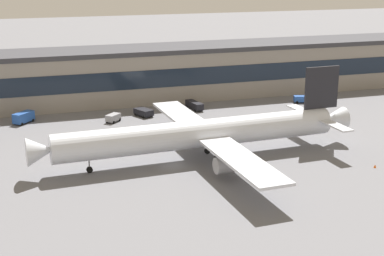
# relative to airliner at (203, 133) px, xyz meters

# --- Properties ---
(ground_plane) EXTENTS (600.00, 600.00, 0.00)m
(ground_plane) POSITION_rel_airliner_xyz_m (-6.45, -1.37, -4.97)
(ground_plane) COLOR slate
(terminal_building) EXTENTS (180.30, 16.23, 14.11)m
(terminal_building) POSITION_rel_airliner_xyz_m (-6.45, 50.12, 2.10)
(terminal_building) COLOR gray
(terminal_building) RESTS_ON ground_plane
(airliner) EXTENTS (62.94, 54.17, 16.03)m
(airliner) POSITION_rel_airliner_xyz_m (0.00, 0.00, 0.00)
(airliner) COLOR silver
(airliner) RESTS_ON ground_plane
(follow_me_car) EXTENTS (4.77, 3.13, 1.85)m
(follow_me_car) POSITION_rel_airliner_xyz_m (39.13, 33.67, -3.88)
(follow_me_car) COLOR #2651A5
(follow_me_car) RESTS_ON ground_plane
(belt_loader) EXTENTS (3.06, 6.65, 1.95)m
(belt_loader) POSITION_rel_airliner_xyz_m (9.94, 35.93, -3.82)
(belt_loader) COLOR black
(belt_loader) RESTS_ON ground_plane
(crew_van) EXTENTS (5.20, 5.27, 2.55)m
(crew_van) POSITION_rel_airliner_xyz_m (-31.50, 35.74, -3.51)
(crew_van) COLOR #2651A5
(crew_van) RESTS_ON ground_plane
(baggage_tug) EXTENTS (3.96, 3.95, 1.85)m
(baggage_tug) POSITION_rel_airliner_xyz_m (-11.57, 30.51, -3.89)
(baggage_tug) COLOR gray
(baggage_tug) RESTS_ON ground_plane
(pushback_tractor) EXTENTS (4.35, 5.45, 1.75)m
(pushback_tractor) POSITION_rel_airliner_xyz_m (-3.76, 33.40, -3.92)
(pushback_tractor) COLOR black
(pushback_tractor) RESTS_ON ground_plane
(traffic_cone_0) EXTENTS (0.49, 0.49, 0.61)m
(traffic_cone_0) POSITION_rel_airliner_xyz_m (27.98, -14.19, -4.67)
(traffic_cone_0) COLOR #F2590C
(traffic_cone_0) RESTS_ON ground_plane
(traffic_cone_1) EXTENTS (0.44, 0.44, 0.55)m
(traffic_cone_1) POSITION_rel_airliner_xyz_m (10.09, -12.89, -4.70)
(traffic_cone_1) COLOR #F2590C
(traffic_cone_1) RESTS_ON ground_plane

